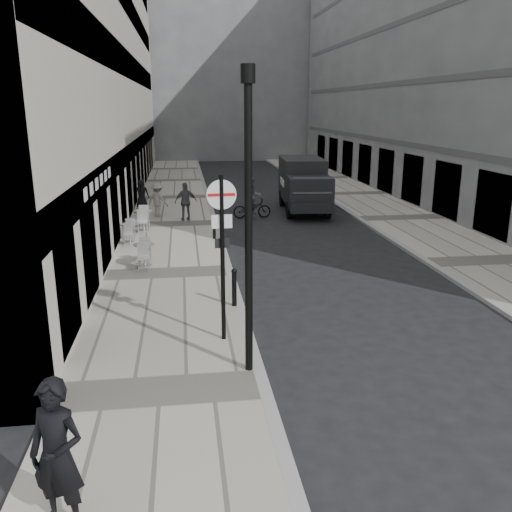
{
  "coord_description": "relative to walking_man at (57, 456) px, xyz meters",
  "views": [
    {
      "loc": [
        -1.41,
        -6.74,
        5.37
      ],
      "look_at": [
        0.49,
        7.39,
        1.4
      ],
      "focal_mm": 38.0,
      "sensor_mm": 36.0,
      "label": 1
    }
  ],
  "objects": [
    {
      "name": "cafe_table_far",
      "position": [
        -0.08,
        17.34,
        -0.51
      ],
      "size": [
        0.8,
        1.8,
        1.03
      ],
      "color": "silver",
      "rests_on": "sidewalk"
    },
    {
      "name": "pedestrian_a",
      "position": [
        1.77,
        19.31,
        -0.13
      ],
      "size": [
        1.12,
        0.64,
        1.79
      ],
      "primitive_type": "imported",
      "rotation": [
        0.0,
        0.0,
        3.35
      ],
      "color": "#4E4E52",
      "rests_on": "sidewalk"
    },
    {
      "name": "sign_post",
      "position": [
        2.5,
        5.54,
        1.42
      ],
      "size": [
        0.66,
        0.11,
        3.82
      ],
      "rotation": [
        0.0,
        0.0,
        0.06
      ],
      "color": "black",
      "rests_on": "sidewalk"
    },
    {
      "name": "building_far",
      "position": [
        4.6,
        56.62,
        9.85
      ],
      "size": [
        24.0,
        16.0,
        22.0
      ],
      "primitive_type": "cube",
      "color": "gray",
      "rests_on": "ground"
    },
    {
      "name": "lamppost",
      "position": [
        2.9,
        3.96,
        2.29
      ],
      "size": [
        0.27,
        0.27,
        5.97
      ],
      "color": "black",
      "rests_on": "sidewalk"
    },
    {
      "name": "ground",
      "position": [
        3.1,
        0.62,
        -1.15
      ],
      "size": [
        120.0,
        120.0,
        0.0
      ],
      "primitive_type": "plane",
      "color": "black",
      "rests_on": "ground"
    },
    {
      "name": "cafe_table_mid",
      "position": [
        -0.5,
        15.3,
        -0.59
      ],
      "size": [
        0.68,
        1.53,
        0.87
      ],
      "color": "silver",
      "rests_on": "sidewalk"
    },
    {
      "name": "walking_man",
      "position": [
        0.0,
        0.0,
        0.0
      ],
      "size": [
        0.88,
        0.75,
        2.06
      ],
      "primitive_type": "imported",
      "rotation": [
        0.0,
        0.0,
        -0.4
      ],
      "color": "black",
      "rests_on": "sidewalk"
    },
    {
      "name": "far_sidewalk",
      "position": [
        12.1,
        18.62,
        -1.09
      ],
      "size": [
        4.0,
        60.0,
        0.12
      ],
      "primitive_type": "cube",
      "color": "#ADA79C",
      "rests_on": "ground"
    },
    {
      "name": "building_left",
      "position": [
        -2.9,
        25.12,
        7.85
      ],
      "size": [
        4.0,
        45.0,
        18.0
      ],
      "primitive_type": "cube",
      "color": "#B7B4A7",
      "rests_on": "ground"
    },
    {
      "name": "bollard_far",
      "position": [
        2.87,
        15.44,
        -0.57
      ],
      "size": [
        0.12,
        0.12,
        0.92
      ],
      "primitive_type": "cylinder",
      "color": "black",
      "rests_on": "sidewalk"
    },
    {
      "name": "pedestrian_c",
      "position": [
        -0.5,
        22.74,
        -0.26
      ],
      "size": [
        0.81,
        0.58,
        1.55
      ],
      "primitive_type": "imported",
      "rotation": [
        0.0,
        0.0,
        3.01
      ],
      "color": "black",
      "rests_on": "sidewalk"
    },
    {
      "name": "cafe_table_near",
      "position": [
        0.3,
        11.84,
        -0.57
      ],
      "size": [
        0.7,
        1.59,
        0.91
      ],
      "color": "#B5B5B7",
      "rests_on": "sidewalk"
    },
    {
      "name": "panel_van",
      "position": [
        7.91,
        21.52,
        0.37
      ],
      "size": [
        2.57,
        5.88,
        2.7
      ],
      "rotation": [
        0.0,
        0.0,
        -0.08
      ],
      "color": "black",
      "rests_on": "ground"
    },
    {
      "name": "sidewalk",
      "position": [
        1.1,
        18.62,
        -1.09
      ],
      "size": [
        4.0,
        60.0,
        0.12
      ],
      "primitive_type": "cube",
      "color": "#ADA79C",
      "rests_on": "ground"
    },
    {
      "name": "building_right",
      "position": [
        17.1,
        25.12,
        8.85
      ],
      "size": [
        6.0,
        45.0,
        20.0
      ],
      "primitive_type": "cube",
      "color": "gray",
      "rests_on": "ground"
    },
    {
      "name": "pedestrian_b",
      "position": [
        0.42,
        20.37,
        -0.2
      ],
      "size": [
        1.23,
        1.04,
        1.65
      ],
      "primitive_type": "imported",
      "rotation": [
        0.0,
        0.0,
        2.66
      ],
      "color": "gray",
      "rests_on": "sidewalk"
    },
    {
      "name": "cyclist",
      "position": [
        5.0,
        20.01,
        -0.37
      ],
      "size": [
        1.88,
        0.73,
        2.01
      ],
      "rotation": [
        0.0,
        0.0,
        0.03
      ],
      "color": "black",
      "rests_on": "ground"
    },
    {
      "name": "bollard_near",
      "position": [
        2.95,
        7.66,
        -0.54
      ],
      "size": [
        0.13,
        0.13,
        0.98
      ],
      "primitive_type": "cylinder",
      "color": "black",
      "rests_on": "sidewalk"
    }
  ]
}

